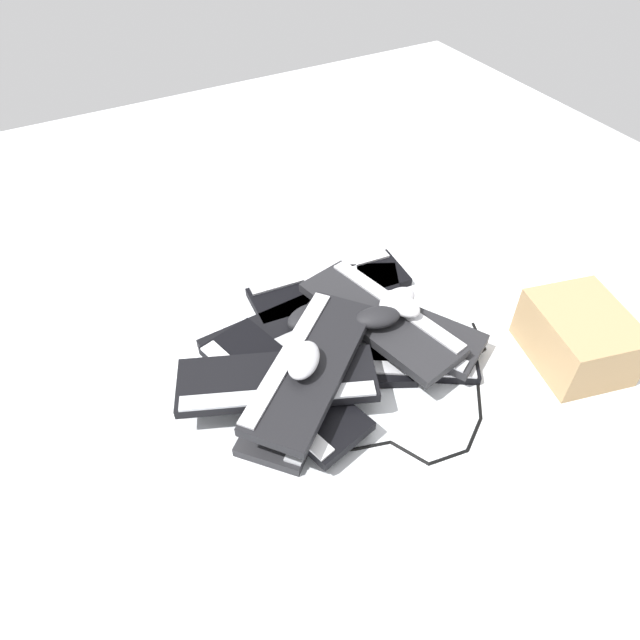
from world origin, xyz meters
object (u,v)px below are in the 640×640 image
at_px(keyboard_4, 386,355).
at_px(keyboard_6, 277,381).
at_px(keyboard_0, 376,319).
at_px(keyboard_8, 394,324).
at_px(keyboard_7, 310,365).
at_px(mouse_4, 378,317).
at_px(mouse_5, 324,281).
at_px(keyboard_2, 288,328).
at_px(keyboard_5, 281,387).
at_px(keyboard_9, 380,317).
at_px(mouse_2, 397,300).
at_px(keyboard_1, 329,286).
at_px(mouse_0, 304,360).
at_px(cardboard_box, 578,337).
at_px(mouse_3, 306,317).
at_px(keyboard_3, 304,386).
at_px(mouse_1, 400,304).

height_order(keyboard_4, keyboard_6, keyboard_6).
distance_m(keyboard_0, keyboard_8, 0.07).
height_order(keyboard_0, keyboard_7, keyboard_7).
distance_m(mouse_4, mouse_5, 0.25).
distance_m(keyboard_8, mouse_5, 0.24).
relative_size(keyboard_2, keyboard_5, 0.97).
height_order(keyboard_6, keyboard_7, keyboard_7).
bearing_deg(mouse_5, keyboard_0, -42.48).
height_order(keyboard_2, keyboard_4, same).
relative_size(keyboard_4, mouse_4, 4.11).
relative_size(keyboard_0, keyboard_9, 1.00).
xyz_separation_m(keyboard_9, mouse_5, (-0.04, 0.21, -0.02)).
distance_m(keyboard_6, mouse_2, 0.36).
height_order(keyboard_0, mouse_5, mouse_5).
bearing_deg(mouse_2, keyboard_0, -78.00).
xyz_separation_m(keyboard_1, mouse_5, (-0.02, -0.01, 0.04)).
height_order(keyboard_1, keyboard_6, keyboard_6).
relative_size(mouse_0, mouse_4, 1.00).
relative_size(keyboard_0, keyboard_7, 1.06).
bearing_deg(keyboard_9, keyboard_7, -161.99).
bearing_deg(mouse_5, keyboard_7, -97.45).
height_order(keyboard_2, cardboard_box, cardboard_box).
height_order(keyboard_0, keyboard_5, keyboard_5).
height_order(keyboard_9, mouse_4, mouse_4).
distance_m(mouse_0, mouse_3, 0.24).
height_order(keyboard_2, keyboard_7, keyboard_7).
bearing_deg(keyboard_8, mouse_4, -167.06).
distance_m(keyboard_2, keyboard_7, 0.23).
height_order(mouse_0, mouse_5, mouse_0).
distance_m(keyboard_2, keyboard_4, 0.26).
bearing_deg(keyboard_3, keyboard_4, -3.26).
xyz_separation_m(keyboard_3, keyboard_6, (-0.07, -0.00, 0.06)).
distance_m(mouse_0, mouse_4, 0.24).
bearing_deg(keyboard_9, keyboard_4, -107.58).
bearing_deg(keyboard_1, mouse_0, -127.63).
relative_size(keyboard_6, cardboard_box, 1.89).
distance_m(keyboard_0, mouse_0, 0.34).
xyz_separation_m(mouse_4, cardboard_box, (0.41, -0.26, -0.04)).
height_order(keyboard_2, mouse_4, mouse_4).
xyz_separation_m(keyboard_3, keyboard_8, (0.28, 0.04, 0.03)).
height_order(mouse_1, mouse_5, mouse_1).
bearing_deg(mouse_5, mouse_3, -111.02).
xyz_separation_m(keyboard_6, cardboard_box, (0.69, -0.22, -0.00)).
bearing_deg(keyboard_1, mouse_3, -139.85).
distance_m(keyboard_6, mouse_5, 0.39).
xyz_separation_m(keyboard_8, mouse_1, (0.01, -0.00, 0.07)).
bearing_deg(mouse_1, mouse_2, -16.62).
xyz_separation_m(keyboard_2, keyboard_9, (0.19, -0.13, 0.06)).
distance_m(keyboard_1, keyboard_6, 0.41).
relative_size(keyboard_2, mouse_2, 4.09).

